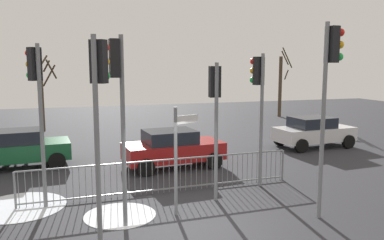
% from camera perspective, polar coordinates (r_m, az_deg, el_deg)
% --- Properties ---
extents(ground_plane, '(60.00, 60.00, 0.00)m').
position_cam_1_polar(ground_plane, '(9.87, 0.17, -15.78)').
color(ground_plane, '#2D2D33').
extents(traffic_light_rear_left, '(0.44, 0.49, 4.59)m').
position_cam_1_polar(traffic_light_rear_left, '(8.51, -13.22, 3.61)').
color(traffic_light_rear_left, slate).
rests_on(traffic_light_rear_left, ground).
extents(traffic_light_mid_left, '(0.44, 0.49, 4.54)m').
position_cam_1_polar(traffic_light_mid_left, '(11.62, -21.47, 4.22)').
color(traffic_light_mid_left, slate).
rests_on(traffic_light_mid_left, ground).
extents(traffic_light_mid_right, '(0.57, 0.34, 5.02)m').
position_cam_1_polar(traffic_light_mid_right, '(10.57, 19.17, 5.86)').
color(traffic_light_mid_right, slate).
rests_on(traffic_light_mid_right, ground).
extents(traffic_light_foreground_left, '(0.38, 0.54, 4.33)m').
position_cam_1_polar(traffic_light_foreground_left, '(12.97, 9.58, 4.32)').
color(traffic_light_foreground_left, slate).
rests_on(traffic_light_foreground_left, ground).
extents(traffic_light_rear_right, '(0.57, 0.32, 4.67)m').
position_cam_1_polar(traffic_light_rear_right, '(9.55, -10.86, 4.50)').
color(traffic_light_rear_right, slate).
rests_on(traffic_light_rear_right, ground).
extents(traffic_light_foreground_right, '(0.33, 0.57, 4.04)m').
position_cam_1_polar(traffic_light_foreground_right, '(11.50, 3.30, 2.89)').
color(traffic_light_foreground_right, slate).
rests_on(traffic_light_foreground_right, ground).
extents(direction_sign_post, '(0.74, 0.33, 2.90)m').
position_cam_1_polar(direction_sign_post, '(10.43, -2.07, -5.04)').
color(direction_sign_post, slate).
rests_on(direction_sign_post, ground).
extents(pedestrian_guard_railing, '(8.56, 0.32, 1.07)m').
position_cam_1_polar(pedestrian_guard_railing, '(12.46, -4.11, -7.98)').
color(pedestrian_guard_railing, slate).
rests_on(pedestrian_guard_railing, ground).
extents(car_red_mid, '(3.93, 2.20, 1.47)m').
position_cam_1_polar(car_red_mid, '(15.42, -2.82, -4.03)').
color(car_red_mid, maroon).
rests_on(car_red_mid, ground).
extents(car_green_trailing, '(3.92, 2.17, 1.47)m').
position_cam_1_polar(car_green_trailing, '(16.81, -23.82, -3.71)').
color(car_green_trailing, '#195933').
rests_on(car_green_trailing, ground).
extents(car_white_near, '(3.91, 2.16, 1.47)m').
position_cam_1_polar(car_white_near, '(20.03, 17.07, -1.58)').
color(car_white_near, silver).
rests_on(car_white_near, ground).
extents(bare_tree_left, '(1.16, 1.16, 5.22)m').
position_cam_1_polar(bare_tree_left, '(30.92, 12.65, 5.03)').
color(bare_tree_left, '#473828').
rests_on(bare_tree_left, ground).
extents(bare_tree_centre, '(1.44, 1.83, 4.70)m').
position_cam_1_polar(bare_tree_centre, '(25.21, -20.79, 4.20)').
color(bare_tree_centre, '#473828').
rests_on(bare_tree_centre, ground).
extents(snow_patch_kerb, '(1.90, 1.90, 0.01)m').
position_cam_1_polar(snow_patch_kerb, '(10.99, -10.32, -13.32)').
color(snow_patch_kerb, white).
rests_on(snow_patch_kerb, ground).
extents(snow_patch_island, '(2.54, 2.54, 0.01)m').
position_cam_1_polar(snow_patch_island, '(12.41, -23.56, -11.37)').
color(snow_patch_island, silver).
rests_on(snow_patch_island, ground).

